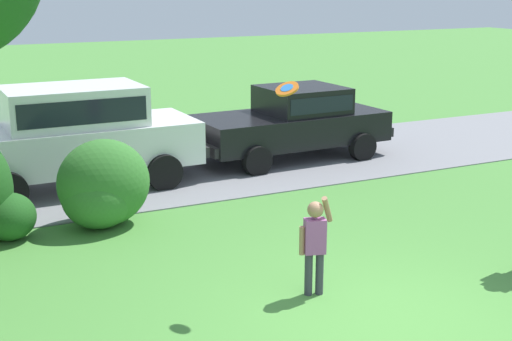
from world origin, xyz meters
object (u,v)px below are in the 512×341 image
Objects in this scene: parked_suv at (75,131)px; child_thrower at (315,240)px; parked_sedan at (293,120)px; frisbee at (287,89)px.

parked_suv is 3.67× the size of child_thrower.
parked_suv reaches higher than child_thrower.
parked_sedan is 3.47× the size of child_thrower.
parked_sedan is at bearing 2.73° from parked_suv.
parked_suv is 16.46× the size of frisbee.
parked_suv is (-4.79, -0.23, 0.23)m from parked_sedan.
child_thrower is at bearing -116.96° from parked_sedan.
parked_sedan reaches higher than child_thrower.
parked_suv is 6.33m from child_thrower.
parked_suv reaches higher than parked_sedan.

